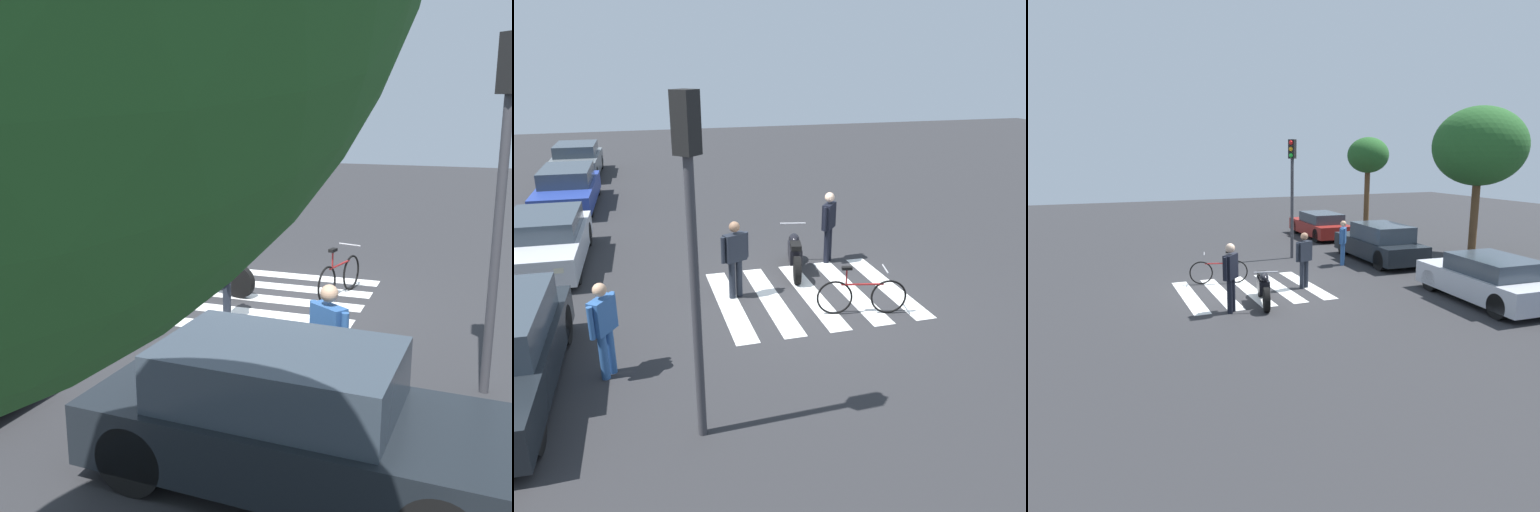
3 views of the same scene
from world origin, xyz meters
TOP-DOWN VIEW (x-y plane):
  - ground_plane at (0.00, 0.00)m, footprint 60.00×60.00m
  - police_motorcycle at (1.36, -0.07)m, footprint 2.03×0.75m
  - leaning_bicycle at (-1.13, -0.65)m, footprint 0.55×1.76m
  - officer_on_foot at (1.77, -1.08)m, footprint 0.56×0.48m
  - officer_by_motorcycle at (0.32, 1.59)m, footprint 0.37×0.63m
  - pedestrian_bystander at (-2.06, 4.19)m, footprint 0.55×0.43m
  - crosswalk_stripes at (0.00, 0.00)m, footprint 3.45×4.05m
  - car_black_suv at (-2.11, 5.77)m, footprint 4.28×1.90m
  - traffic_light_pole at (-3.86, 2.94)m, footprint 0.34×0.34m

SIDE VIEW (x-z plane):
  - ground_plane at x=0.00m, z-range 0.00..0.00m
  - crosswalk_stripes at x=0.00m, z-range 0.00..0.01m
  - leaning_bicycle at x=-1.13m, z-range -0.12..0.90m
  - police_motorcycle at x=1.36m, z-range -0.06..0.98m
  - car_black_suv at x=-2.11m, z-range -0.03..1.39m
  - pedestrian_bystander at x=-2.06m, z-range 0.11..1.72m
  - officer_by_motorcycle at x=0.32m, z-range 0.12..1.81m
  - officer_on_foot at x=1.77m, z-range 0.14..1.92m
  - traffic_light_pole at x=-3.86m, z-range 0.75..5.24m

